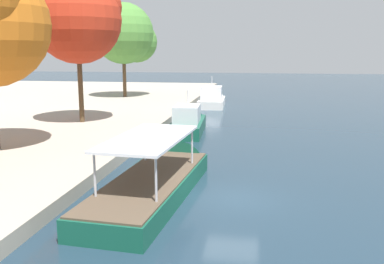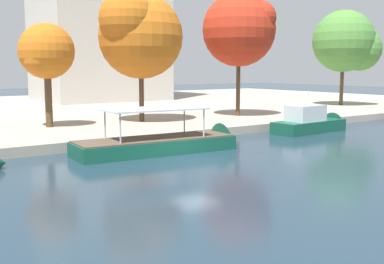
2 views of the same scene
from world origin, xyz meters
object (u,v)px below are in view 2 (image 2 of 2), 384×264
tree_0 (238,28)px  tree_4 (348,43)px  tree_3 (137,33)px  motor_yacht_3 (313,124)px  tree_2 (46,52)px  tour_boat_2 (170,146)px

tree_0 → tree_4: size_ratio=1.01×
tree_0 → tree_3: (-10.83, 0.74, -0.81)m
tree_4 → motor_yacht_3: bearing=-149.8°
tree_4 → tree_2: bearing=-179.0°
motor_yacht_3 → tree_0: tree_0 is taller
motor_yacht_3 → tree_2: tree_2 is taller
motor_yacht_3 → tree_2: (-19.29, 10.65, 6.03)m
tree_3 → tree_0: bearing=-3.9°
tour_boat_2 → tree_0: tree_0 is taller
motor_yacht_3 → tour_boat_2: bearing=-179.4°
motor_yacht_3 → tree_3: bearing=135.8°
tree_4 → tour_boat_2: bearing=-160.3°
tour_boat_2 → tree_4: 37.75m
tree_0 → tree_4: 20.21m
tree_0 → tree_2: bearing=175.3°
tree_2 → tree_4: (38.71, 0.65, 1.88)m
tree_0 → tree_3: bearing=176.1°
tree_2 → tree_3: (7.80, -0.78, 1.79)m
tour_boat_2 → tree_2: 13.94m
tree_3 → tree_4: bearing=2.7°
tree_0 → tree_4: tree_0 is taller
tree_2 → tour_boat_2: bearing=-71.1°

